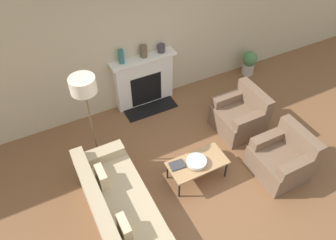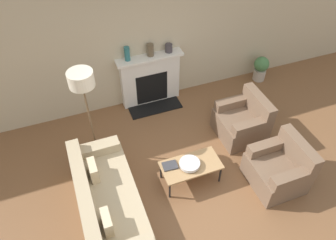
{
  "view_description": "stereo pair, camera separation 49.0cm",
  "coord_description": "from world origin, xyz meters",
  "px_view_note": "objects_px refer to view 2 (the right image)",
  "views": [
    {
      "loc": [
        -2.08,
        -2.56,
        4.63
      ],
      "look_at": [
        -0.11,
        1.29,
        0.45
      ],
      "focal_mm": 35.0,
      "sensor_mm": 36.0,
      "label": 1
    },
    {
      "loc": [
        -1.63,
        -2.76,
        4.63
      ],
      "look_at": [
        -0.11,
        1.29,
        0.45
      ],
      "focal_mm": 35.0,
      "sensor_mm": 36.0,
      "label": 2
    }
  ],
  "objects_px": {
    "couch": "(107,203)",
    "bowl": "(190,164)",
    "book": "(170,166)",
    "mantel_vase_center_left": "(150,50)",
    "coffee_table": "(191,166)",
    "mantel_vase_center_right": "(169,48)",
    "mantel_vase_left": "(127,54)",
    "armchair_near": "(279,169)",
    "floor_lamp": "(83,90)",
    "armchair_far": "(243,122)",
    "potted_plant": "(261,68)",
    "fireplace": "(150,80)"
  },
  "relations": [
    {
      "from": "mantel_vase_center_left",
      "to": "book",
      "type": "bearing_deg",
      "value": -100.85
    },
    {
      "from": "mantel_vase_left",
      "to": "bowl",
      "type": "bearing_deg",
      "value": -81.07
    },
    {
      "from": "mantel_vase_center_right",
      "to": "potted_plant",
      "type": "xyz_separation_m",
      "value": [
        2.17,
        -0.18,
        -0.88
      ]
    },
    {
      "from": "mantel_vase_center_right",
      "to": "mantel_vase_center_left",
      "type": "bearing_deg",
      "value": 180.0
    },
    {
      "from": "mantel_vase_center_left",
      "to": "mantel_vase_left",
      "type": "bearing_deg",
      "value": 180.0
    },
    {
      "from": "coffee_table",
      "to": "bowl",
      "type": "height_order",
      "value": "bowl"
    },
    {
      "from": "fireplace",
      "to": "mantel_vase_center_right",
      "type": "xyz_separation_m",
      "value": [
        0.41,
        0.01,
        0.65
      ]
    },
    {
      "from": "bowl",
      "to": "book",
      "type": "xyz_separation_m",
      "value": [
        -0.3,
        0.1,
        -0.04
      ]
    },
    {
      "from": "mantel_vase_center_left",
      "to": "floor_lamp",
      "type": "bearing_deg",
      "value": -142.73
    },
    {
      "from": "armchair_far",
      "to": "floor_lamp",
      "type": "height_order",
      "value": "floor_lamp"
    },
    {
      "from": "bowl",
      "to": "mantel_vase_center_left",
      "type": "height_order",
      "value": "mantel_vase_center_left"
    },
    {
      "from": "couch",
      "to": "mantel_vase_center_right",
      "type": "distance_m",
      "value": 3.17
    },
    {
      "from": "couch",
      "to": "mantel_vase_left",
      "type": "distance_m",
      "value": 2.77
    },
    {
      "from": "armchair_far",
      "to": "couch",
      "type": "bearing_deg",
      "value": -74.07
    },
    {
      "from": "armchair_far",
      "to": "book",
      "type": "xyz_separation_m",
      "value": [
        -1.68,
        -0.55,
        0.09
      ]
    },
    {
      "from": "coffee_table",
      "to": "potted_plant",
      "type": "xyz_separation_m",
      "value": [
        2.63,
        2.05,
        -0.04
      ]
    },
    {
      "from": "potted_plant",
      "to": "fireplace",
      "type": "bearing_deg",
      "value": 176.4
    },
    {
      "from": "couch",
      "to": "mantel_vase_center_right",
      "type": "height_order",
      "value": "mantel_vase_center_right"
    },
    {
      "from": "armchair_near",
      "to": "book",
      "type": "relative_size",
      "value": 3.38
    },
    {
      "from": "book",
      "to": "mantel_vase_center_right",
      "type": "xyz_separation_m",
      "value": [
        0.79,
        2.13,
        0.79
      ]
    },
    {
      "from": "fireplace",
      "to": "book",
      "type": "bearing_deg",
      "value": -100.15
    },
    {
      "from": "potted_plant",
      "to": "mantel_vase_center_left",
      "type": "bearing_deg",
      "value": 176.03
    },
    {
      "from": "armchair_near",
      "to": "armchair_far",
      "type": "relative_size",
      "value": 1.0
    },
    {
      "from": "book",
      "to": "coffee_table",
      "type": "bearing_deg",
      "value": -11.19
    },
    {
      "from": "bowl",
      "to": "book",
      "type": "relative_size",
      "value": 1.34
    },
    {
      "from": "coffee_table",
      "to": "mantel_vase_center_left",
      "type": "bearing_deg",
      "value": 88.02
    },
    {
      "from": "bowl",
      "to": "floor_lamp",
      "type": "height_order",
      "value": "floor_lamp"
    },
    {
      "from": "coffee_table",
      "to": "floor_lamp",
      "type": "height_order",
      "value": "floor_lamp"
    },
    {
      "from": "mantel_vase_left",
      "to": "armchair_near",
      "type": "bearing_deg",
      "value": -57.93
    },
    {
      "from": "bowl",
      "to": "mantel_vase_center_left",
      "type": "bearing_deg",
      "value": 87.24
    },
    {
      "from": "armchair_near",
      "to": "potted_plant",
      "type": "xyz_separation_m",
      "value": [
        1.28,
        2.58,
        -0.0
      ]
    },
    {
      "from": "armchair_near",
      "to": "floor_lamp",
      "type": "height_order",
      "value": "floor_lamp"
    },
    {
      "from": "floor_lamp",
      "to": "armchair_near",
      "type": "bearing_deg",
      "value": -31.69
    },
    {
      "from": "armchair_near",
      "to": "armchair_far",
      "type": "height_order",
      "value": "same"
    },
    {
      "from": "mantel_vase_left",
      "to": "mantel_vase_center_right",
      "type": "height_order",
      "value": "mantel_vase_left"
    },
    {
      "from": "couch",
      "to": "mantel_vase_left",
      "type": "height_order",
      "value": "mantel_vase_left"
    },
    {
      "from": "armchair_far",
      "to": "potted_plant",
      "type": "height_order",
      "value": "armchair_far"
    },
    {
      "from": "couch",
      "to": "bowl",
      "type": "xyz_separation_m",
      "value": [
        1.41,
        0.14,
        0.15
      ]
    },
    {
      "from": "fireplace",
      "to": "potted_plant",
      "type": "xyz_separation_m",
      "value": [
        2.58,
        -0.16,
        -0.23
      ]
    },
    {
      "from": "mantel_vase_center_right",
      "to": "couch",
      "type": "bearing_deg",
      "value": -128.63
    },
    {
      "from": "mantel_vase_center_left",
      "to": "fireplace",
      "type": "bearing_deg",
      "value": -153.71
    },
    {
      "from": "floor_lamp",
      "to": "mantel_vase_left",
      "type": "xyz_separation_m",
      "value": [
        0.97,
        1.09,
        -0.23
      ]
    },
    {
      "from": "book",
      "to": "mantel_vase_center_left",
      "type": "xyz_separation_m",
      "value": [
        0.41,
        2.13,
        0.83
      ]
    },
    {
      "from": "armchair_far",
      "to": "mantel_vase_left",
      "type": "height_order",
      "value": "mantel_vase_left"
    },
    {
      "from": "coffee_table",
      "to": "book",
      "type": "height_order",
      "value": "book"
    },
    {
      "from": "armchair_near",
      "to": "mantel_vase_center_left",
      "type": "bearing_deg",
      "value": -155.27
    },
    {
      "from": "armchair_far",
      "to": "mantel_vase_left",
      "type": "bearing_deg",
      "value": -132.31
    },
    {
      "from": "bowl",
      "to": "mantel_vase_center_left",
      "type": "distance_m",
      "value": 2.37
    },
    {
      "from": "book",
      "to": "potted_plant",
      "type": "height_order",
      "value": "potted_plant"
    },
    {
      "from": "armchair_near",
      "to": "potted_plant",
      "type": "distance_m",
      "value": 2.88
    }
  ]
}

